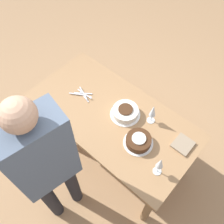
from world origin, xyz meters
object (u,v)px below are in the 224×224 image
object	(u,v)px
wine_glass_far	(153,111)
person_cutting	(45,163)
wine_glass_near	(160,164)
cake_front_chocolate	(138,141)
cake_center_white	(125,112)

from	to	relation	value
wine_glass_far	person_cutting	distance (m)	0.94
person_cutting	wine_glass_near	bearing A→B (deg)	-33.67
wine_glass_far	person_cutting	bearing A→B (deg)	-105.31
cake_front_chocolate	wine_glass_far	bearing A→B (deg)	102.16
cake_center_white	cake_front_chocolate	distance (m)	0.30
cake_front_chocolate	person_cutting	xyz separation A→B (m)	(-0.30, -0.65, 0.24)
cake_center_white	cake_front_chocolate	xyz separation A→B (m)	(0.26, -0.14, 0.00)
cake_center_white	person_cutting	size ratio (longest dim) A/B	0.16
cake_front_chocolate	wine_glass_near	xyz separation A→B (m)	(0.26, -0.09, 0.11)
wine_glass_near	wine_glass_far	size ratio (longest dim) A/B	1.03
person_cutting	cake_front_chocolate	bearing A→B (deg)	-13.30
cake_front_chocolate	wine_glass_near	size ratio (longest dim) A/B	1.11
cake_front_chocolate	person_cutting	bearing A→B (deg)	-114.52
cake_center_white	wine_glass_near	bearing A→B (deg)	-24.85
wine_glass_far	cake_front_chocolate	bearing A→B (deg)	-77.84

